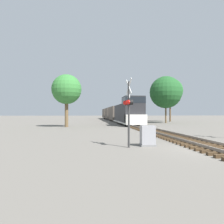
% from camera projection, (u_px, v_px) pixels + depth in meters
% --- Properties ---
extents(ground_plane, '(400.00, 400.00, 0.00)m').
position_uv_depth(ground_plane, '(215.00, 150.00, 11.80)').
color(ground_plane, '#666059').
extents(rail_track_bed, '(2.60, 160.00, 0.31)m').
position_uv_depth(rail_track_bed, '(215.00, 147.00, 11.80)').
color(rail_track_bed, '#42301E').
rests_on(rail_track_bed, ground).
extents(freight_train, '(3.11, 62.23, 4.63)m').
position_uv_depth(freight_train, '(114.00, 113.00, 61.31)').
color(freight_train, '#232326').
rests_on(freight_train, ground).
extents(crossing_signal_near, '(0.46, 1.02, 3.98)m').
position_uv_depth(crossing_signal_near, '(128.00, 106.00, 12.58)').
color(crossing_signal_near, '#333333').
rests_on(crossing_signal_near, ground).
extents(relay_cabinet, '(0.92, 0.68, 1.23)m').
position_uv_depth(relay_cabinet, '(148.00, 136.00, 13.14)').
color(relay_cabinet, slate).
rests_on(relay_cabinet, ground).
extents(tree_far_right, '(4.34, 4.34, 7.68)m').
position_uv_depth(tree_far_right, '(67.00, 90.00, 31.84)').
color(tree_far_right, brown).
rests_on(tree_far_right, ground).
extents(tree_mid_background, '(6.61, 6.61, 9.66)m').
position_uv_depth(tree_mid_background, '(166.00, 92.00, 44.97)').
color(tree_mid_background, brown).
rests_on(tree_mid_background, ground).
extents(tree_deep_background, '(6.14, 6.14, 10.59)m').
position_uv_depth(tree_deep_background, '(170.00, 91.00, 53.27)').
color(tree_deep_background, brown).
rests_on(tree_deep_background, ground).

